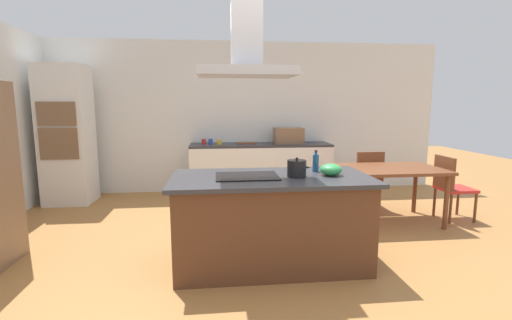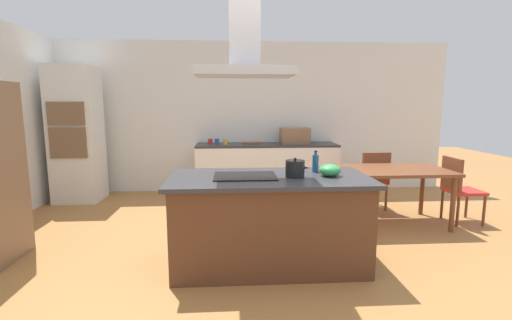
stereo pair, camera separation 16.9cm
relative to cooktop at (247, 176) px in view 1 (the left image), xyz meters
name	(u,v)px [view 1 (the left image)]	position (x,y,z in m)	size (l,w,h in m)	color
ground	(255,217)	(0.24, 1.50, -0.91)	(16.00, 16.00, 0.00)	#AD753D
wall_back	(245,117)	(0.24, 3.25, 0.44)	(7.20, 0.10, 2.70)	white
kitchen_island	(271,220)	(0.24, 0.00, -0.45)	(1.94, 0.97, 0.90)	#59331E
cooktop	(247,176)	(0.00, 0.00, 0.00)	(0.60, 0.44, 0.01)	black
tea_kettle	(297,168)	(0.48, -0.05, 0.08)	(0.24, 0.18, 0.19)	black
olive_oil_bottle	(316,163)	(0.73, 0.19, 0.09)	(0.06, 0.06, 0.22)	navy
mixing_bowl	(331,170)	(0.83, -0.03, 0.05)	(0.21, 0.21, 0.12)	#33934C
back_counter	(261,169)	(0.49, 2.88, -0.46)	(2.47, 0.62, 0.90)	white
countertop_microwave	(288,136)	(0.98, 2.88, 0.13)	(0.50, 0.38, 0.28)	brown
coffee_mug_red	(204,142)	(-0.51, 2.94, 0.04)	(0.08, 0.08, 0.09)	red
coffee_mug_blue	(211,141)	(-0.39, 2.94, 0.04)	(0.08, 0.08, 0.09)	#2D56B2
coffee_mug_yellow	(219,142)	(-0.24, 2.81, 0.04)	(0.08, 0.08, 0.09)	gold
cutting_board	(246,143)	(0.24, 2.93, 0.00)	(0.34, 0.24, 0.02)	brown
wall_oven_stack	(67,135)	(-2.66, 2.65, 0.20)	(0.70, 0.66, 2.20)	white
dining_table	(388,174)	(2.00, 1.13, -0.24)	(1.40, 0.90, 0.75)	brown
chair_facing_back_wall	(367,176)	(2.00, 1.80, -0.40)	(0.42, 0.42, 0.89)	red
chair_at_right_end	(450,184)	(2.92, 1.13, -0.40)	(0.42, 0.42, 0.89)	red
range_hood	(246,48)	(0.00, 0.00, 1.20)	(0.90, 0.55, 0.78)	#ADADB2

